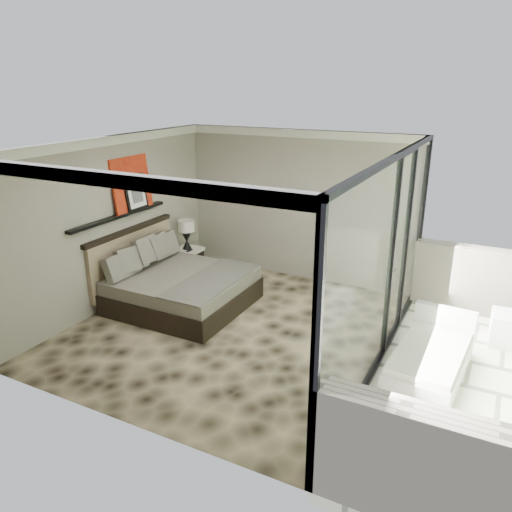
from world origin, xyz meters
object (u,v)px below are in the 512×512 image
at_px(nightstand, 188,262).
at_px(ottoman, 508,329).
at_px(lounger, 431,358).
at_px(bed, 177,286).
at_px(table_lamp, 186,231).

relative_size(nightstand, ottoman, 1.05).
bearing_deg(nightstand, ottoman, -4.08).
bearing_deg(lounger, nightstand, 166.89).
relative_size(bed, nightstand, 4.24).
xyz_separation_m(nightstand, lounger, (4.83, -1.49, -0.05)).
distance_m(nightstand, ottoman, 5.70).
bearing_deg(bed, lounger, -3.00).
bearing_deg(ottoman, nightstand, 177.80).
bearing_deg(lounger, ottoman, 59.88).
distance_m(bed, nightstand, 1.44).
relative_size(nightstand, table_lamp, 0.87).
xyz_separation_m(bed, lounger, (4.17, -0.22, -0.14)).
bearing_deg(lounger, bed, -178.93).
height_order(bed, table_lamp, bed).
bearing_deg(bed, table_lamp, 117.71).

